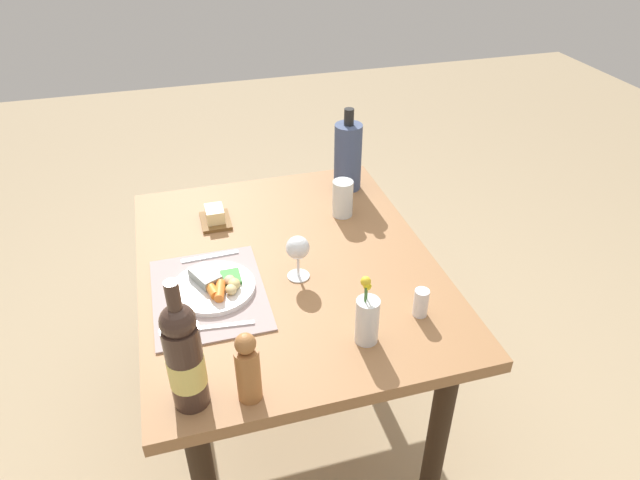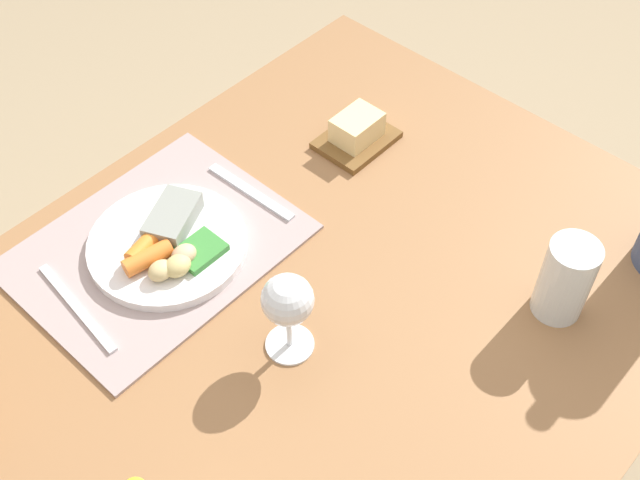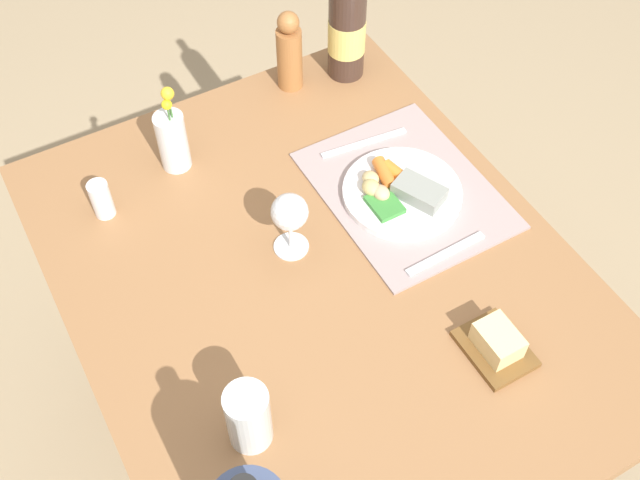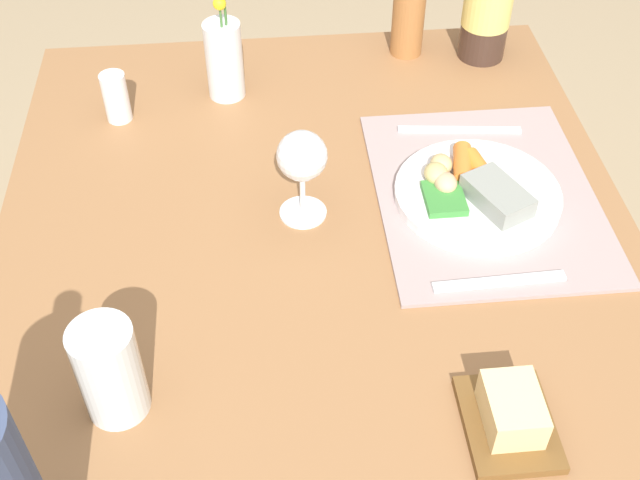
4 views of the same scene
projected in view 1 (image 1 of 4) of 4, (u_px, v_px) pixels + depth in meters
ground_plane at (293, 418)px, 2.19m from camera, size 8.00×8.00×0.00m
dining_table at (288, 288)px, 1.83m from camera, size 1.13×0.90×0.75m
placemat at (209, 294)px, 1.64m from camera, size 0.41×0.32×0.01m
dinner_plate at (215, 286)px, 1.64m from camera, size 0.24×0.24×0.05m
fork at (210, 257)px, 1.78m from camera, size 0.02×0.18×0.00m
knife at (218, 326)px, 1.52m from camera, size 0.03×0.20×0.00m
water_tumbler at (343, 200)px, 1.97m from camera, size 0.07×0.07×0.13m
butter_dish at (215, 217)px, 1.95m from camera, size 0.13×0.10×0.06m
pepper_mill at (248, 369)px, 1.28m from camera, size 0.06×0.06×0.19m
wine_bottle at (184, 357)px, 1.24m from camera, size 0.08×0.08×0.35m
flower_vase at (367, 319)px, 1.45m from camera, size 0.06×0.06×0.21m
salt_shaker at (421, 303)px, 1.55m from camera, size 0.04×0.04×0.08m
cooler_bottle at (348, 156)px, 2.10m from camera, size 0.10×0.10×0.31m
wine_glass at (298, 249)px, 1.65m from camera, size 0.07×0.07×0.14m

